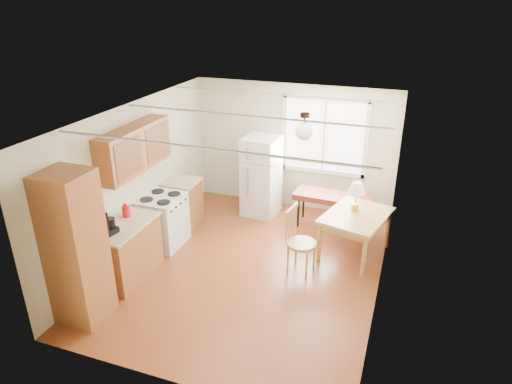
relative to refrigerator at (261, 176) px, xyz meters
The scene contains 11 objects.
room_shell 2.05m from the refrigerator, 76.10° to the right, with size 4.60×5.60×2.62m.
kitchen_run 2.85m from the refrigerator, 115.70° to the right, with size 0.65×3.40×2.20m.
window_unit 1.43m from the refrigerator, 26.52° to the left, with size 1.64×0.05×1.51m.
pendant_light 2.42m from the refrigerator, 52.48° to the right, with size 0.26×0.26×0.40m.
refrigerator is the anchor object (origin of this frame).
bench 1.45m from the refrigerator, ahead, with size 1.44×0.59×0.65m.
dining_table 2.21m from the refrigerator, 26.05° to the right, with size 1.18×1.39×0.75m.
chair 2.08m from the refrigerator, 55.79° to the right, with size 0.48×0.47×1.06m.
table_lamp 2.12m from the refrigerator, 23.02° to the right, with size 0.28×0.28×0.49m.
coffee_maker 3.36m from the refrigerator, 111.75° to the right, with size 0.24×0.29×0.39m.
kettle 2.87m from the refrigerator, 117.42° to the right, with size 0.12×0.12×0.23m.
Camera 1 is at (2.18, -5.83, 4.08)m, focal length 32.00 mm.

